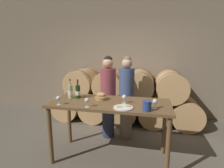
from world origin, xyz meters
The scene contains 15 objects.
ground_plane centered at (0.00, 0.00, 0.00)m, with size 10.00×10.00×0.00m, color #665E51.
stone_wall_back centered at (0.00, 2.12, 1.60)m, with size 10.00×0.12×3.20m.
barrel_stack centered at (0.00, 1.55, 0.59)m, with size 3.47×0.89×1.27m.
tasting_table centered at (0.00, 0.00, 0.83)m, with size 1.82×0.76×0.95m.
person_left centered at (-0.20, 0.71, 0.84)m, with size 0.30×0.30×1.62m.
person_right centered at (0.16, 0.71, 0.84)m, with size 0.28×0.28×1.61m.
wine_bottle_red centered at (-0.56, 0.10, 1.06)m, with size 0.08×0.08×0.31m.
wine_bottle_white centered at (-0.68, 0.08, 1.06)m, with size 0.08×0.08×0.32m.
blue_crock centered at (0.56, -0.27, 1.02)m, with size 0.12×0.12×0.13m.
bread_basket centered at (-0.16, 0.10, 0.99)m, with size 0.19×0.19×0.12m.
cheese_plate centered at (0.24, -0.23, 0.96)m, with size 0.27×0.27×0.04m.
wine_glass_far_left centered at (-0.70, -0.29, 1.04)m, with size 0.06×0.06×0.13m.
wine_glass_left centered at (-0.26, -0.30, 1.04)m, with size 0.06×0.06×0.13m.
wine_glass_center centered at (0.22, -0.02, 1.04)m, with size 0.06×0.06×0.13m.
wine_glass_right centered at (0.66, -0.16, 1.04)m, with size 0.06×0.06×0.13m.
Camera 1 is at (0.57, -2.49, 1.74)m, focal length 28.00 mm.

